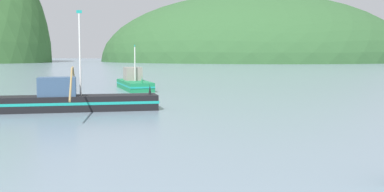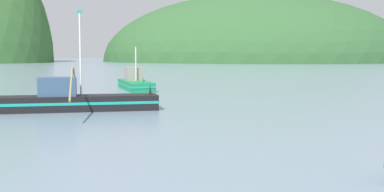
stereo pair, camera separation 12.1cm
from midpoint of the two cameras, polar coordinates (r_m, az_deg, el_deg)
name	(u,v)px [view 1 (the left image)]	position (r m, az deg, el deg)	size (l,w,h in m)	color
hill_far_left	(251,61)	(219.36, 6.73, 3.96)	(132.40, 105.92, 57.93)	#2D562D
fishing_boat_black	(71,100)	(34.39, -13.82, -0.47)	(11.27, 12.98, 6.71)	black
fishing_boat_green	(134,83)	(53.35, -6.70, 1.50)	(6.72, 9.44, 4.71)	#197A47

